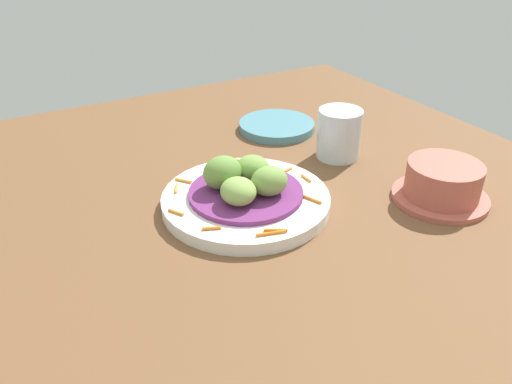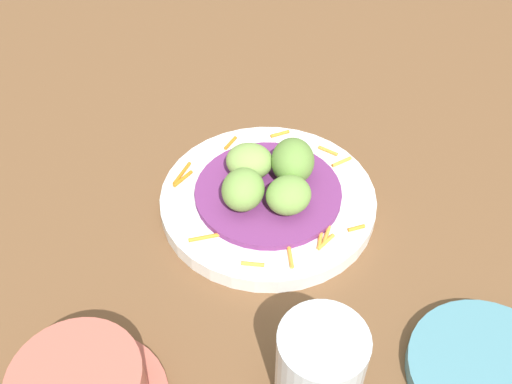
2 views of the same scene
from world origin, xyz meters
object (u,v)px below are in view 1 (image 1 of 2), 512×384
at_px(guac_scoop_back, 222,173).
at_px(water_glass, 339,134).
at_px(guac_scoop_center, 269,181).
at_px(terracotta_bowl, 443,184).
at_px(guac_scoop_left, 238,191).
at_px(main_plate, 246,201).
at_px(guac_scoop_right, 252,168).
at_px(side_plate_small, 277,126).

relative_size(guac_scoop_back, water_glass, 0.68).
relative_size(guac_scoop_center, terracotta_bowl, 0.38).
bearing_deg(water_glass, guac_scoop_left, 20.58).
distance_m(guac_scoop_center, terracotta_bowl, 0.24).
relative_size(main_plate, terracotta_bowl, 1.73).
distance_m(main_plate, terracotta_bowl, 0.28).
distance_m(guac_scoop_back, water_glass, 0.23).
bearing_deg(main_plate, guac_scoop_right, -135.52).
distance_m(terracotta_bowl, water_glass, 0.19).
bearing_deg(guac_scoop_right, side_plate_small, -130.00).
height_order(main_plate, water_glass, water_glass).
bearing_deg(guac_scoop_back, main_plate, 134.48).
xyz_separation_m(guac_scoop_right, water_glass, (-0.18, -0.04, -0.00)).
bearing_deg(guac_scoop_left, main_plate, -135.52).
distance_m(side_plate_small, water_glass, 0.15).
height_order(guac_scoop_left, guac_scoop_back, guac_scoop_back).
bearing_deg(guac_scoop_back, guac_scoop_right, 179.48).
relative_size(main_plate, guac_scoop_right, 4.81).
distance_m(guac_scoop_left, guac_scoop_back, 0.05).
height_order(guac_scoop_center, water_glass, water_glass).
bearing_deg(terracotta_bowl, side_plate_small, -78.07).
relative_size(main_plate, guac_scoop_left, 4.54).
bearing_deg(guac_scoop_left, guac_scoop_back, -90.52).
distance_m(guac_scoop_left, guac_scoop_center, 0.05).
bearing_deg(guac_scoop_left, guac_scoop_right, -135.52).
height_order(main_plate, side_plate_small, main_plate).
bearing_deg(terracotta_bowl, guac_scoop_back, -28.08).
bearing_deg(guac_scoop_right, guac_scoop_left, 44.48).
distance_m(main_plate, guac_scoop_left, 0.05).
height_order(guac_scoop_back, terracotta_bowl, guac_scoop_back).
height_order(guac_scoop_right, terracotta_bowl, guac_scoop_right).
distance_m(main_plate, guac_scoop_center, 0.05).
xyz_separation_m(guac_scoop_left, side_plate_small, (-0.20, -0.23, -0.03)).
height_order(guac_scoop_center, terracotta_bowl, guac_scoop_center).
bearing_deg(guac_scoop_left, water_glass, -159.42).
relative_size(guac_scoop_left, guac_scoop_back, 0.93).
bearing_deg(side_plate_small, guac_scoop_center, 56.12).
bearing_deg(side_plate_small, water_glass, 101.59).
bearing_deg(guac_scoop_right, terracotta_bowl, 147.27).
xyz_separation_m(guac_scoop_back, water_glass, (-0.23, -0.04, -0.01)).
xyz_separation_m(guac_scoop_left, guac_scoop_back, (-0.00, -0.05, 0.01)).
bearing_deg(side_plate_small, guac_scoop_left, 48.82).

